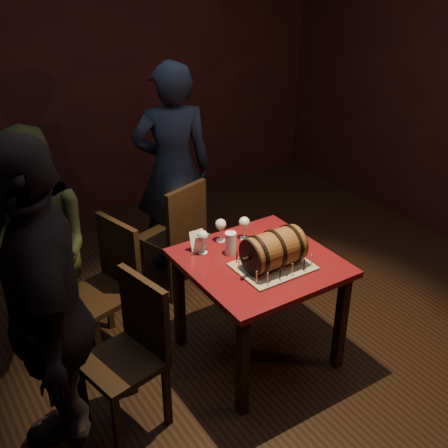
% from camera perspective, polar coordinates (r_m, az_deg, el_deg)
% --- Properties ---
extents(room_shell, '(5.04, 5.04, 2.80)m').
position_cam_1_polar(room_shell, '(3.32, 1.84, 6.95)').
color(room_shell, black).
rests_on(room_shell, ground).
extents(pub_table, '(0.90, 0.90, 0.75)m').
position_cam_1_polar(pub_table, '(3.57, 3.59, -5.17)').
color(pub_table, '#4D0C13').
rests_on(pub_table, ground).
extents(cake_board, '(0.45, 0.35, 0.01)m').
position_cam_1_polar(cake_board, '(3.44, 4.98, -4.32)').
color(cake_board, gray).
rests_on(cake_board, pub_table).
extents(barrel_cake, '(0.41, 0.24, 0.24)m').
position_cam_1_polar(barrel_cake, '(3.38, 5.06, -2.60)').
color(barrel_cake, brown).
rests_on(barrel_cake, cake_board).
extents(birthday_candles, '(0.40, 0.30, 0.09)m').
position_cam_1_polar(birthday_candles, '(3.42, 5.02, -3.65)').
color(birthday_candles, '#FBEE96').
rests_on(birthday_candles, cake_board).
extents(wine_glass_left, '(0.07, 0.07, 0.16)m').
position_cam_1_polar(wine_glass_left, '(3.53, -2.20, -1.31)').
color(wine_glass_left, silver).
rests_on(wine_glass_left, pub_table).
extents(wine_glass_mid, '(0.07, 0.07, 0.16)m').
position_cam_1_polar(wine_glass_mid, '(3.66, -0.34, -0.13)').
color(wine_glass_mid, silver).
rests_on(wine_glass_mid, pub_table).
extents(wine_glass_right, '(0.07, 0.07, 0.16)m').
position_cam_1_polar(wine_glass_right, '(3.69, 2.07, 0.09)').
color(wine_glass_right, silver).
rests_on(wine_glass_right, pub_table).
extents(pint_of_ale, '(0.07, 0.07, 0.15)m').
position_cam_1_polar(pint_of_ale, '(3.54, 0.67, -2.02)').
color(pint_of_ale, silver).
rests_on(pint_of_ale, pub_table).
extents(menu_card, '(0.10, 0.05, 0.13)m').
position_cam_1_polar(menu_card, '(3.57, -2.53, -1.87)').
color(menu_card, white).
rests_on(menu_card, pub_table).
extents(chair_back, '(0.50, 0.50, 0.93)m').
position_cam_1_polar(chair_back, '(4.31, -4.73, -0.84)').
color(chair_back, black).
rests_on(chair_back, ground).
extents(chair_left_rear, '(0.49, 0.49, 0.93)m').
position_cam_1_polar(chair_left_rear, '(3.80, -11.58, -5.69)').
color(chair_left_rear, black).
rests_on(chair_left_rear, ground).
extents(chair_left_front, '(0.47, 0.47, 0.93)m').
position_cam_1_polar(chair_left_front, '(3.24, -9.30, -12.17)').
color(chair_left_front, black).
rests_on(chair_left_front, ground).
extents(person_back, '(0.74, 0.61, 1.74)m').
position_cam_1_polar(person_back, '(4.53, -5.19, 5.48)').
color(person_back, '#1B2337').
rests_on(person_back, ground).
extents(person_left_rear, '(0.78, 0.90, 1.58)m').
position_cam_1_polar(person_left_rear, '(3.71, -18.27, -2.59)').
color(person_left_rear, '#353C1E').
rests_on(person_left_rear, ground).
extents(person_left_front, '(0.70, 1.16, 1.86)m').
position_cam_1_polar(person_left_front, '(2.87, -17.57, -8.84)').
color(person_left_front, black).
rests_on(person_left_front, ground).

